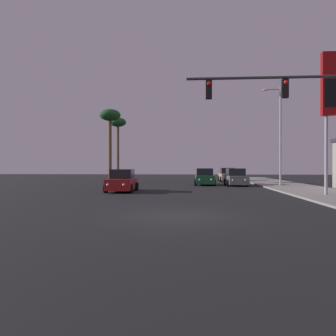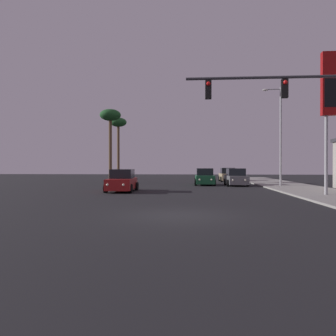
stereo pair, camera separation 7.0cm
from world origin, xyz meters
name	(u,v)px [view 1 (the left image)]	position (x,y,z in m)	size (l,w,h in m)	color
ground_plane	(178,215)	(0.00, 0.00, 0.00)	(120.00, 120.00, 0.00)	black
sidewalk_right	(324,194)	(9.50, 10.00, 0.06)	(5.00, 60.00, 0.12)	gray
car_grey	(236,178)	(4.88, 19.51, 0.76)	(2.04, 4.34, 1.68)	slate
car_tan	(227,175)	(5.03, 28.29, 0.76)	(2.04, 4.33, 1.68)	tan
car_red	(122,181)	(-4.70, 11.61, 0.76)	(2.04, 4.34, 1.68)	maroon
car_green	(204,177)	(1.87, 20.35, 0.76)	(2.04, 4.32, 1.68)	#195933
traffic_light_mast	(294,108)	(5.47, 3.34, 4.73)	(7.42, 0.36, 6.50)	#38383D
street_lamp	(279,131)	(8.59, 17.90, 5.12)	(1.74, 0.24, 9.00)	#99999E
palm_tree_far	(118,126)	(-10.06, 34.00, 7.74)	(2.40, 2.40, 8.91)	brown
palm_tree_mid	(110,119)	(-8.71, 24.00, 7.29)	(2.40, 2.40, 8.40)	brown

